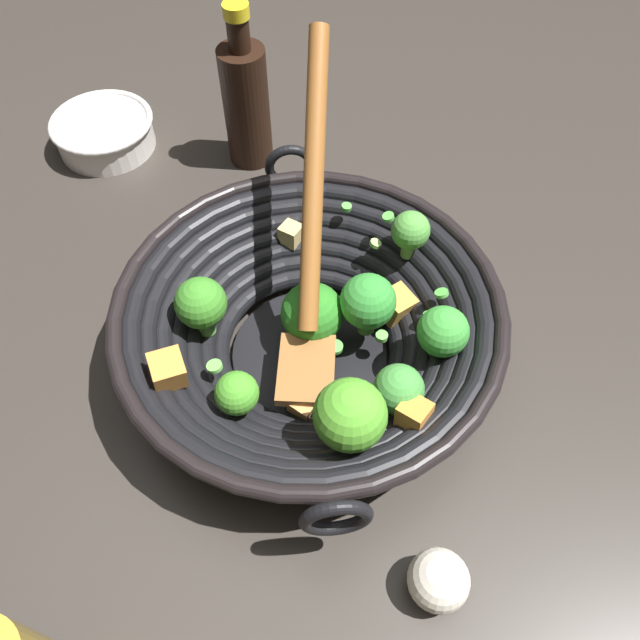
{
  "coord_description": "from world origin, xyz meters",
  "views": [
    {
      "loc": [
        -0.08,
        -0.32,
        0.52
      ],
      "look_at": [
        0.02,
        0.02,
        0.03
      ],
      "focal_mm": 35.28,
      "sensor_mm": 36.0,
      "label": 1
    }
  ],
  "objects": [
    {
      "name": "wok",
      "position": [
        0.0,
        -0.0,
        0.06
      ],
      "size": [
        0.35,
        0.39,
        0.24
      ],
      "color": "black",
      "rests_on": "ground"
    },
    {
      "name": "garlic_bulb",
      "position": [
        0.03,
        -0.23,
        0.02
      ],
      "size": [
        0.05,
        0.05,
        0.05
      ],
      "primitive_type": "sphere",
      "color": "silver",
      "rests_on": "ground"
    },
    {
      "name": "ground_plane",
      "position": [
        0.0,
        0.0,
        0.0
      ],
      "size": [
        4.0,
        4.0,
        0.0
      ],
      "primitive_type": "plane",
      "color": "#332D28"
    },
    {
      "name": "soy_sauce_bottle",
      "position": [
        0.01,
        0.31,
        0.08
      ],
      "size": [
        0.05,
        0.05,
        0.19
      ],
      "color": "black",
      "rests_on": "ground"
    },
    {
      "name": "prep_bowl",
      "position": [
        -0.16,
        0.38,
        0.02
      ],
      "size": [
        0.13,
        0.13,
        0.04
      ],
      "color": "silver",
      "rests_on": "ground"
    }
  ]
}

